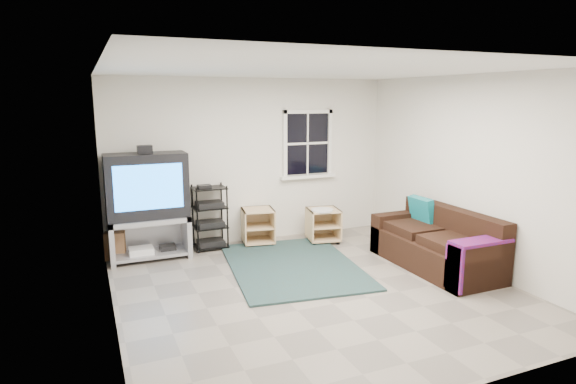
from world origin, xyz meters
name	(u,v)px	position (x,y,z in m)	size (l,w,h in m)	color
room	(308,148)	(0.95, 2.27, 1.48)	(4.60, 4.62, 4.60)	gray
tv_unit	(147,197)	(-1.69, 2.00, 0.90)	(1.12, 0.56, 1.64)	#9B9BA3
av_rack	(210,221)	(-0.77, 2.10, 0.43)	(0.50, 0.36, 1.00)	black
side_table_left	(258,225)	(-0.01, 2.08, 0.30)	(0.56, 0.56, 0.57)	#D4B582
side_table_right	(323,222)	(0.99, 1.77, 0.31)	(0.57, 0.57, 0.56)	#D4B582
sofa	(437,245)	(1.89, 0.08, 0.31)	(0.85, 1.91, 0.88)	black
shag_rug	(293,265)	(0.07, 0.86, 0.01)	(1.68, 2.32, 0.03)	black
paper_bag	(115,246)	(-2.16, 2.16, 0.20)	(0.28, 0.18, 0.40)	#8B5D3E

